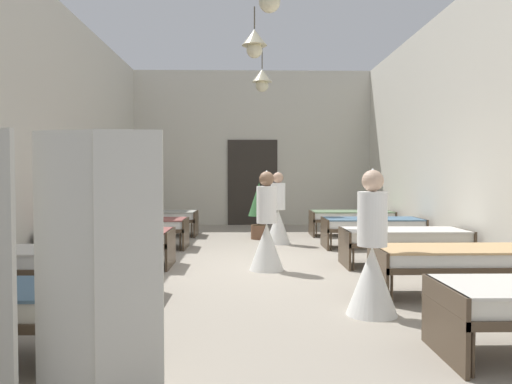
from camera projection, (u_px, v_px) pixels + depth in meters
The scene contains 15 objects.
ground_plane at pixel (258, 270), 7.54m from camera, with size 7.25×13.17×0.10m, color #9E9384.
room_shell at pixel (256, 133), 8.88m from camera, with size 7.05×12.77×4.35m.
bed_left_row_1 at pixel (63, 260), 5.58m from camera, with size 1.90×0.84×0.57m.
bed_right_row_1 at pixel (457, 259), 5.67m from camera, with size 1.90×0.84×0.57m.
bed_left_row_2 at pixel (110, 239), 7.48m from camera, with size 1.90×0.84×0.57m.
bed_right_row_2 at pixel (404, 238), 7.57m from camera, with size 1.90×0.84×0.57m.
bed_left_row_3 at pixel (137, 226), 9.38m from camera, with size 1.90×0.84×0.57m.
bed_right_row_3 at pixel (372, 225), 9.47m from camera, with size 1.90×0.84×0.57m.
bed_left_row_4 at pixel (156, 217), 11.27m from camera, with size 1.90×0.84×0.57m.
bed_right_row_4 at pixel (351, 217), 11.37m from camera, with size 1.90×0.84×0.57m.
nurse_near_aisle at pixel (267, 235), 7.24m from camera, with size 0.52×0.52×1.49m.
nurse_mid_aisle at pixel (278, 218), 10.02m from camera, with size 0.52×0.52×1.49m.
nurse_far_aisle at pixel (372, 263), 4.93m from camera, with size 0.52×0.52×1.49m.
potted_plant at pixel (259, 206), 10.73m from camera, with size 0.48×0.48×1.25m.
privacy_screen at pixel (63, 266), 3.04m from camera, with size 1.24×0.24×1.70m.
Camera 1 is at (-0.18, -7.49, 1.42)m, focal length 34.21 mm.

